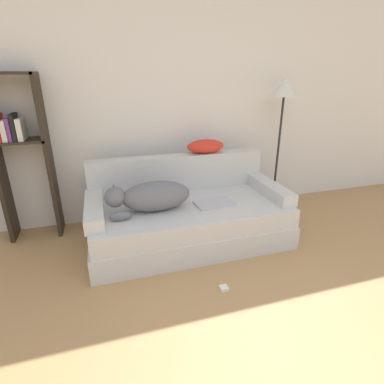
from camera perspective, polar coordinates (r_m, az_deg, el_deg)
wall_back at (r=3.30m, az=-1.81°, el=18.86°), size 7.88×0.06×2.70m
couch at (r=2.86m, az=-0.56°, el=-5.80°), size 1.82×0.91×0.39m
couch_backrest at (r=3.06m, az=-2.65°, el=3.71°), size 1.78×0.15×0.37m
couch_arm_left at (r=2.65m, az=-18.12°, el=-3.09°), size 0.15×0.72×0.12m
couch_arm_right at (r=3.07m, az=14.55°, el=0.64°), size 0.15×0.72×0.12m
dog at (r=2.60m, az=-7.84°, el=-0.84°), size 0.73×0.29×0.27m
laptop at (r=2.76m, az=4.32°, el=-2.14°), size 0.38×0.24×0.02m
throw_pillow at (r=3.09m, az=2.57°, el=8.71°), size 0.39×0.21×0.14m
bookshelf at (r=3.14m, az=-29.94°, el=7.27°), size 0.46×0.26×1.52m
floor_lamp at (r=3.42m, az=17.05°, el=16.69°), size 0.29×0.29×1.47m
power_adapter at (r=2.35m, az=6.09°, el=-17.74°), size 0.06×0.06×0.03m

